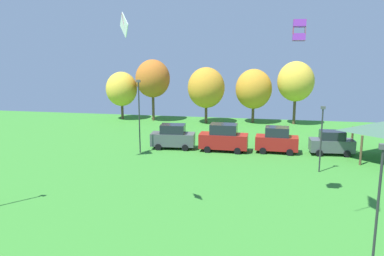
# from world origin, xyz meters

# --- Properties ---
(kite_flying_4) EXTENTS (0.74, 0.78, 1.28)m
(kite_flying_4) POSITION_xyz_m (2.97, 28.82, 11.01)
(kite_flying_4) COLOR purple
(kite_flying_8) EXTENTS (0.87, 1.12, 1.38)m
(kite_flying_8) POSITION_xyz_m (-6.58, 24.72, 11.21)
(kite_flying_8) COLOR white
(parked_car_leftmost) EXTENTS (4.43, 2.22, 2.45)m
(parked_car_leftmost) POSITION_xyz_m (-7.89, 41.48, 1.20)
(parked_car_leftmost) COLOR #4C5156
(parked_car_leftmost) RESTS_ON ground
(parked_car_second_from_left) EXTENTS (4.68, 2.08, 2.70)m
(parked_car_second_from_left) POSITION_xyz_m (-2.80, 41.35, 1.31)
(parked_car_second_from_left) COLOR maroon
(parked_car_second_from_left) RESTS_ON ground
(parked_car_third_from_left) EXTENTS (4.07, 2.10, 2.51)m
(parked_car_third_from_left) POSITION_xyz_m (2.28, 41.73, 1.23)
(parked_car_third_from_left) COLOR maroon
(parked_car_third_from_left) RESTS_ON ground
(parked_car_rightmost_in_row) EXTENTS (4.12, 2.13, 2.27)m
(parked_car_rightmost_in_row) POSITION_xyz_m (7.36, 41.99, 1.12)
(parked_car_rightmost_in_row) COLOR #4C5156
(parked_car_rightmost_in_row) RESTS_ON ground
(light_post_1) EXTENTS (0.36, 0.20, 6.99)m
(light_post_1) POSITION_xyz_m (-10.63, 39.32, 3.90)
(light_post_1) COLOR #2D2D33
(light_post_1) RESTS_ON ground
(light_post_2) EXTENTS (0.36, 0.20, 5.42)m
(light_post_2) POSITION_xyz_m (5.61, 36.15, 3.10)
(light_post_2) COLOR #2D2D33
(light_post_2) RESTS_ON ground
(light_post_3) EXTENTS (0.36, 0.20, 6.00)m
(light_post_3) POSITION_xyz_m (6.21, 21.08, 3.40)
(light_post_3) COLOR #2D2D33
(light_post_3) RESTS_ON ground
(treeline_tree_0) EXTENTS (4.30, 4.30, 6.58)m
(treeline_tree_0) POSITION_xyz_m (-18.68, 56.44, 4.20)
(treeline_tree_0) COLOR brown
(treeline_tree_0) RESTS_ON ground
(treeline_tree_1) EXTENTS (4.65, 4.65, 8.30)m
(treeline_tree_1) POSITION_xyz_m (-14.09, 56.15, 5.73)
(treeline_tree_1) COLOR brown
(treeline_tree_1) RESTS_ON ground
(treeline_tree_2) EXTENTS (4.84, 4.84, 7.37)m
(treeline_tree_2) POSITION_xyz_m (-6.68, 55.53, 4.70)
(treeline_tree_2) COLOR brown
(treeline_tree_2) RESTS_ON ground
(treeline_tree_3) EXTENTS (4.77, 4.77, 7.12)m
(treeline_tree_3) POSITION_xyz_m (-0.58, 57.04, 4.49)
(treeline_tree_3) COLOR brown
(treeline_tree_3) RESTS_ON ground
(treeline_tree_4) EXTENTS (4.70, 4.70, 8.17)m
(treeline_tree_4) POSITION_xyz_m (4.76, 56.96, 5.57)
(treeline_tree_4) COLOR brown
(treeline_tree_4) RESTS_ON ground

